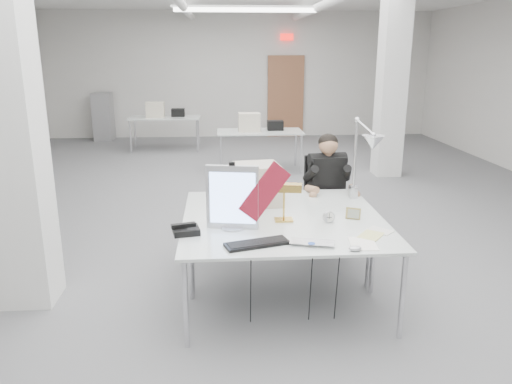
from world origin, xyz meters
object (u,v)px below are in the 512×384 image
office_chair (325,199)px  seated_person (327,173)px  beige_monitor (257,184)px  monitor (232,197)px  desk_phone (186,231)px  bankers_lamp (284,200)px  laptop (312,245)px  architect_lamp (362,158)px  desk_main (290,236)px

office_chair → seated_person: size_ratio=1.27×
office_chair → beige_monitor: bearing=-148.6°
monitor → desk_phone: size_ratio=2.58×
monitor → beige_monitor: monitor is taller
bankers_lamp → seated_person: bearing=70.4°
laptop → office_chair: bearing=89.4°
seated_person → architect_lamp: size_ratio=0.99×
bankers_lamp → desk_phone: 0.90m
seated_person → bankers_lamp: seated_person is taller
desk_phone → desk_main: bearing=-17.5°
architect_lamp → bankers_lamp: bearing=-155.1°
desk_phone → beige_monitor: beige_monitor is taller
office_chair → desk_phone: office_chair is taller
desk_phone → beige_monitor: 1.04m
architect_lamp → desk_main: bearing=-138.6°
monitor → desk_phone: 0.47m
architect_lamp → laptop: bearing=-125.0°
monitor → architect_lamp: architect_lamp is taller
seated_person → laptop: bearing=-112.6°
desk_main → monitor: 0.58m
beige_monitor → monitor: bearing=-118.3°
beige_monitor → laptop: bearing=-81.7°
architect_lamp → desk_phone: bearing=-160.1°
seated_person → desk_phone: 2.03m
desk_main → architect_lamp: bearing=44.0°
beige_monitor → desk_main: bearing=-84.8°
office_chair → bankers_lamp: (-0.63, -1.18, 0.36)m
desk_phone → bankers_lamp: bearing=5.7°
desk_main → seated_person: seated_person is taller
bankers_lamp → beige_monitor: (-0.20, 0.53, 0.01)m
desk_main → bankers_lamp: bankers_lamp is taller
architect_lamp → monitor: bearing=-157.9°
laptop → architect_lamp: (0.67, 1.05, 0.45)m
desk_main → laptop: laptop is taller
office_chair → seated_person: 0.32m
laptop → bankers_lamp: (-0.14, 0.63, 0.18)m
office_chair → seated_person: bearing=-97.0°
desk_phone → beige_monitor: (0.65, 0.79, 0.17)m
desk_main → beige_monitor: size_ratio=4.29×
bankers_lamp → architect_lamp: size_ratio=0.41×
seated_person → beige_monitor: bearing=-150.8°
seated_person → bankers_lamp: bearing=-126.0°
desk_phone → architect_lamp: architect_lamp is taller
monitor → architect_lamp: 1.40m
office_chair → monitor: size_ratio=2.15×
desk_main → office_chair: bearing=67.9°
monitor → bankers_lamp: (0.46, 0.16, -0.08)m
desk_main → monitor: monitor is taller
laptop → beige_monitor: beige_monitor is taller
desk_phone → monitor: bearing=3.2°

